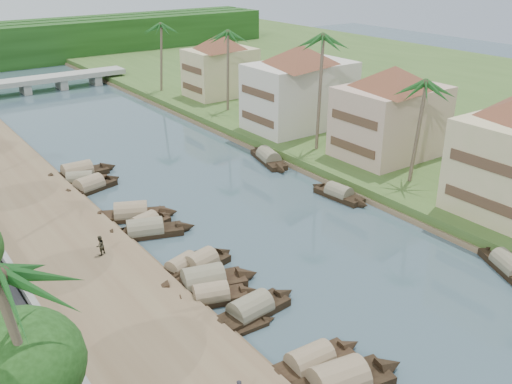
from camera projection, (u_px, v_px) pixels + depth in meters
ground at (343, 273)px, 42.11m from camera, size 220.00×220.00×0.00m
left_bank at (41, 227)px, 48.27m from camera, size 10.00×180.00×0.80m
right_bank at (342, 147)px, 66.99m from camera, size 16.00×180.00×1.20m
bridge at (43, 81)px, 95.13m from camera, size 28.00×4.00×2.40m
building_mid at (391, 111)px, 60.87m from camera, size 14.11×14.11×9.70m
building_far at (300, 86)px, 70.68m from camera, size 15.59×15.59×10.20m
building_distant at (220, 64)px, 86.33m from camera, size 12.62×12.62×9.20m
sampan_1 at (338, 383)px, 30.85m from camera, size 8.87×3.53×2.53m
sampan_2 at (310, 363)px, 32.41m from camera, size 7.60×1.99×2.02m
sampan_3 at (250, 311)px, 37.02m from camera, size 8.08×2.45×2.15m
sampan_4 at (211, 297)px, 38.54m from camera, size 6.96×3.62×1.98m
sampan_5 at (201, 264)px, 42.50m from camera, size 6.69×2.95×2.10m
sampan_6 at (203, 282)px, 40.16m from camera, size 8.59×4.04×2.47m
sampan_7 at (182, 267)px, 42.12m from camera, size 6.64×3.19×1.80m
sampan_8 at (145, 225)px, 48.49m from camera, size 6.60×3.29×2.03m
sampan_9 at (145, 231)px, 47.47m from camera, size 8.71×4.45×2.19m
sampan_10 at (131, 214)px, 50.47m from camera, size 8.38×5.18×2.31m
sampan_11 at (89, 187)px, 56.25m from camera, size 7.81×3.63×2.20m
sampan_12 at (80, 180)px, 57.91m from camera, size 7.43×4.25×1.84m
sampan_13 at (78, 173)px, 59.71m from camera, size 8.72×2.16×2.36m
sampan_14 at (508, 267)px, 42.12m from camera, size 4.67×7.74×1.95m
sampan_15 at (339, 194)px, 54.61m from camera, size 2.21×7.30×1.96m
sampan_16 at (269, 158)px, 63.85m from camera, size 3.79×9.15×2.20m
canoe_1 at (241, 331)px, 35.61m from camera, size 5.24×1.10×0.84m
canoe_2 at (112, 215)px, 51.14m from camera, size 4.65×2.21×0.68m
palm_1 at (422, 85)px, 51.99m from camera, size 3.20×3.20×11.16m
palm_2 at (322, 39)px, 59.84m from camera, size 3.20×3.20×14.01m
palm_3 at (227, 34)px, 75.91m from camera, size 3.20×3.20×12.21m
palm_4 at (22, 273)px, 20.13m from camera, size 3.20×3.20×11.94m
palm_7 at (158, 26)px, 87.07m from camera, size 3.20×3.20×11.75m
tree_1 at (5, 370)px, 22.79m from camera, size 5.36×5.36×7.45m
tree_6 at (319, 82)px, 75.17m from camera, size 3.98×3.98×6.42m
person_far at (100, 245)px, 42.77m from camera, size 0.93×0.85×1.55m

